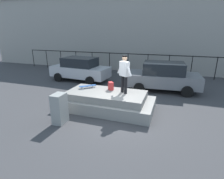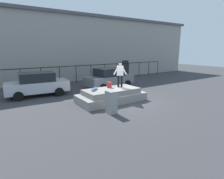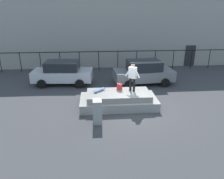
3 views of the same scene
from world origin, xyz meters
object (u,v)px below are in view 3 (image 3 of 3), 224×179
car_grey_sedan_mid (144,72)px  car_silver_sedan_near (63,73)px  skateboarder (133,75)px  backpack (119,87)px  skateboard (99,90)px  utility_box (97,112)px

car_grey_sedan_mid → car_silver_sedan_near: bearing=176.2°
skateboarder → backpack: bearing=162.6°
skateboard → utility_box: size_ratio=0.61×
skateboard → car_silver_sedan_near: size_ratio=0.17×
skateboard → utility_box: (-0.17, -2.20, -0.34)m
skateboarder → car_grey_sedan_mid: skateboarder is taller
backpack → car_grey_sedan_mid: car_grey_sedan_mid is taller
skateboard → skateboarder: bearing=-3.8°
skateboarder → car_grey_sedan_mid: 4.11m
skateboarder → car_silver_sedan_near: size_ratio=0.38×
car_grey_sedan_mid → utility_box: bearing=-121.6°
skateboard → backpack: (1.19, 0.10, 0.09)m
backpack → car_grey_sedan_mid: size_ratio=0.09×
utility_box → car_grey_sedan_mid: bearing=57.6°
backpack → car_silver_sedan_near: size_ratio=0.09×
skateboarder → car_silver_sedan_near: (-4.55, 4.12, -0.95)m
skateboarder → backpack: skateboarder is taller
skateboard → car_grey_sedan_mid: car_grey_sedan_mid is taller
car_silver_sedan_near → skateboarder: bearing=-42.1°
skateboard → utility_box: bearing=-94.3°
backpack → utility_box: backpack is taller
skateboarder → car_silver_sedan_near: skateboarder is taller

